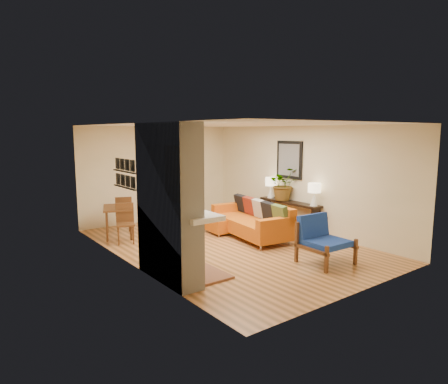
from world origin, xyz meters
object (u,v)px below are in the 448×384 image
at_px(lamp_near, 314,192).
at_px(blue_chair, 321,237).
at_px(sofa, 254,220).
at_px(lamp_far, 271,185).
at_px(dining_table, 121,213).
at_px(console_table, 289,207).
at_px(ottoman, 223,224).
at_px(houseplant, 283,184).

bearing_deg(lamp_near, blue_chair, -135.03).
relative_size(sofa, lamp_far, 4.34).
bearing_deg(dining_table, blue_chair, -60.49).
bearing_deg(console_table, ottoman, 153.56).
bearing_deg(lamp_near, console_table, 90.00).
bearing_deg(sofa, console_table, -2.45).
relative_size(console_table, houseplant, 2.20).
relative_size(dining_table, houseplant, 1.96).
bearing_deg(console_table, blue_chair, -122.50).
height_order(dining_table, houseplant, houseplant).
xyz_separation_m(ottoman, lamp_far, (1.51, -0.07, 0.85)).
bearing_deg(lamp_far, houseplant, -91.23).
bearing_deg(blue_chair, console_table, 57.50).
bearing_deg(houseplant, ottoman, 160.53).
relative_size(sofa, blue_chair, 2.62).
xyz_separation_m(console_table, houseplant, (-0.01, 0.22, 0.57)).
bearing_deg(ottoman, houseplant, -19.47).
distance_m(sofa, ottoman, 0.81).
distance_m(console_table, houseplant, 0.61).
xyz_separation_m(blue_chair, lamp_far, (1.36, 2.83, 0.58)).
bearing_deg(blue_chair, lamp_near, 44.97).
distance_m(blue_chair, lamp_near, 2.01).
bearing_deg(blue_chair, houseplant, 60.18).
relative_size(ottoman, lamp_near, 1.49).
bearing_deg(houseplant, sofa, -171.36).
height_order(sofa, lamp_far, lamp_far).
distance_m(lamp_near, houseplant, 1.00).
xyz_separation_m(lamp_near, lamp_far, (0.00, 1.47, 0.00)).
bearing_deg(lamp_near, houseplant, 90.57).
relative_size(console_table, lamp_near, 3.43).
relative_size(blue_chair, houseplant, 1.06).
xyz_separation_m(sofa, lamp_far, (1.14, 0.64, 0.68)).
height_order(dining_table, lamp_near, lamp_near).
xyz_separation_m(ottoman, blue_chair, (0.15, -2.89, 0.27)).
distance_m(sofa, lamp_far, 1.47).
relative_size(sofa, lamp_near, 4.34).
bearing_deg(dining_table, sofa, -36.49).
relative_size(sofa, ottoman, 2.90).
height_order(lamp_near, houseplant, houseplant).
relative_size(ottoman, console_table, 0.44).
relative_size(ottoman, lamp_far, 1.49).
xyz_separation_m(sofa, console_table, (1.14, -0.05, 0.19)).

